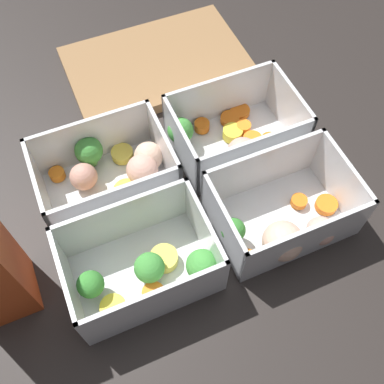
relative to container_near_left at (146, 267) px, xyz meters
name	(u,v)px	position (x,y,z in m)	size (l,w,h in m)	color
ground_plane	(192,203)	(0.09, 0.07, -0.03)	(4.00, 4.00, 0.00)	#282321
container_near_left	(146,267)	(0.00, 0.00, 0.00)	(0.17, 0.12, 0.08)	white
container_near_right	(283,219)	(0.18, -0.01, 0.00)	(0.17, 0.13, 0.08)	white
container_far_left	(112,172)	(0.00, 0.14, 0.00)	(0.18, 0.12, 0.08)	white
container_far_right	(231,135)	(0.18, 0.14, 0.00)	(0.17, 0.12, 0.08)	white
cutting_board	(157,64)	(0.14, 0.33, -0.02)	(0.28, 0.18, 0.02)	olive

